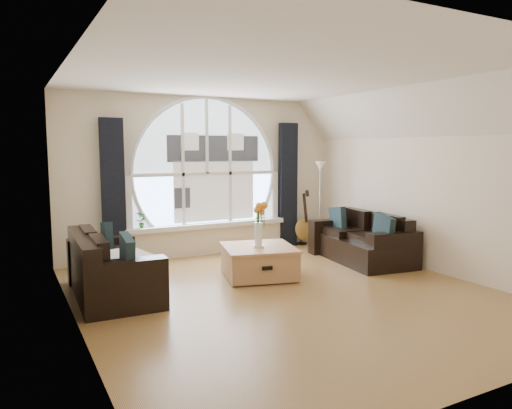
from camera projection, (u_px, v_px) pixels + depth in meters
name	position (u px, v px, depth m)	size (l,w,h in m)	color
ground	(290.00, 295.00, 5.98)	(5.00, 5.50, 0.01)	brown
ceiling	(291.00, 75.00, 5.67)	(5.00, 5.50, 0.01)	silver
wall_back	(206.00, 176.00, 8.24)	(5.00, 0.01, 2.70)	beige
wall_front	(495.00, 215.00, 3.42)	(5.00, 0.01, 2.70)	beige
wall_left	(74.00, 197.00, 4.66)	(0.01, 5.50, 2.70)	beige
wall_right	(435.00, 181.00, 7.00)	(0.01, 5.50, 2.70)	beige
attic_slope	(423.00, 111.00, 6.74)	(0.92, 5.50, 0.72)	silver
arched_window	(206.00, 161.00, 8.18)	(2.60, 0.06, 2.15)	silver
window_sill	(209.00, 225.00, 8.25)	(2.90, 0.22, 0.08)	white
window_frame	(207.00, 161.00, 8.15)	(2.76, 0.08, 2.15)	white
neighbor_house	(215.00, 168.00, 8.25)	(1.70, 0.02, 1.50)	silver
curtain_left	(113.00, 192.00, 7.41)	(0.35, 0.12, 2.30)	black
curtain_right	(288.00, 185.00, 8.90)	(0.35, 0.12, 2.30)	black
sofa_left	(113.00, 264.00, 5.92)	(0.88, 1.77, 0.79)	black
sofa_right	(361.00, 237.00, 7.74)	(0.86, 1.72, 0.76)	black
coffee_chest	(259.00, 260.00, 6.80)	(0.98, 0.98, 0.48)	#A9774B
throw_blanket	(125.00, 258.00, 5.79)	(0.55, 0.55, 0.10)	silver
vase_flowers	(258.00, 220.00, 6.69)	(0.24, 0.24, 0.70)	white
floor_lamp	(320.00, 205.00, 8.73)	(0.24, 0.24, 1.60)	#B2B2B2
guitar	(304.00, 218.00, 9.03)	(0.36, 0.24, 1.06)	brown
potted_plant	(141.00, 219.00, 7.68)	(0.15, 0.10, 0.29)	#1E6023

